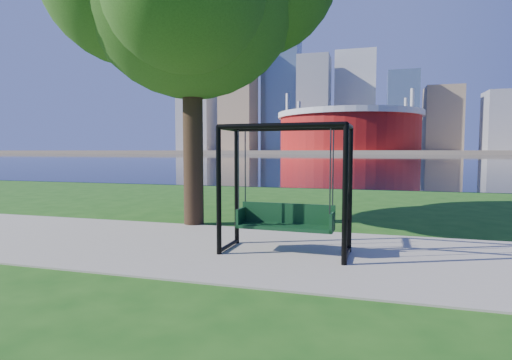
% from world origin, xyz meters
% --- Properties ---
extents(ground, '(900.00, 900.00, 0.00)m').
position_xyz_m(ground, '(0.00, 0.00, 0.00)').
color(ground, '#1E5114').
rests_on(ground, ground).
extents(path, '(120.00, 4.00, 0.03)m').
position_xyz_m(path, '(0.00, -0.50, 0.01)').
color(path, '#9E937F').
rests_on(path, ground).
extents(river, '(900.00, 180.00, 0.02)m').
position_xyz_m(river, '(0.00, 102.00, 0.01)').
color(river, black).
rests_on(river, ground).
extents(far_bank, '(900.00, 228.00, 2.00)m').
position_xyz_m(far_bank, '(0.00, 306.00, 1.00)').
color(far_bank, '#937F60').
rests_on(far_bank, ground).
extents(stadium, '(83.00, 83.00, 32.00)m').
position_xyz_m(stadium, '(-10.00, 235.00, 14.23)').
color(stadium, maroon).
rests_on(stadium, far_bank).
extents(skyline, '(392.00, 66.00, 96.50)m').
position_xyz_m(skyline, '(-4.27, 319.39, 35.89)').
color(skyline, gray).
rests_on(skyline, far_bank).
extents(swing, '(2.30, 1.06, 2.32)m').
position_xyz_m(swing, '(0.46, -0.57, 1.12)').
color(swing, black).
rests_on(swing, ground).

